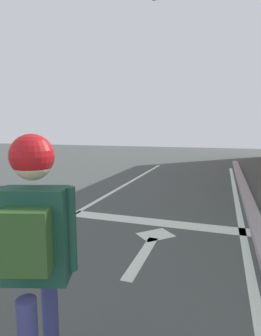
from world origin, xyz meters
TOP-DOWN VIEW (x-y plane):
  - lane_line_center at (-0.16, 6.00)m, footprint 0.12×20.00m
  - lane_line_curbside at (3.22, 6.00)m, footprint 0.12×20.00m
  - stop_bar at (1.60, 7.65)m, footprint 3.53×0.40m
  - lane_arrow_stem at (1.78, 6.17)m, footprint 0.16×1.40m
  - lane_arrow_head at (1.78, 7.02)m, footprint 0.71×0.71m
  - skater at (1.78, 3.86)m, footprint 0.46×0.62m
  - traffic_signal_mast at (2.66, 9.15)m, footprint 5.19×0.34m

SIDE VIEW (x-z plane):
  - lane_line_center at x=-0.16m, z-range 0.00..0.01m
  - lane_line_curbside at x=3.22m, z-range 0.00..0.01m
  - stop_bar at x=1.60m, z-range 0.00..0.01m
  - lane_arrow_stem at x=1.78m, z-range 0.00..0.01m
  - lane_arrow_head at x=1.78m, z-range 0.00..0.01m
  - skater at x=1.78m, z-range 0.32..2.03m
  - traffic_signal_mast at x=2.66m, z-range 1.05..6.93m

